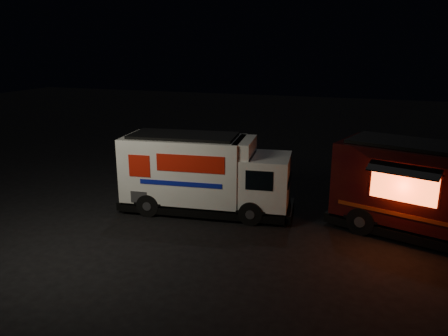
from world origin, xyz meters
TOP-DOWN VIEW (x-y plane):
  - ground at (0.00, 0.00)m, footprint 80.00×80.00m
  - white_truck at (0.11, 1.35)m, footprint 6.39×2.85m
  - red_truck at (7.62, 1.51)m, footprint 6.74×4.10m

SIDE VIEW (x-z plane):
  - ground at x=0.00m, z-range 0.00..0.00m
  - white_truck at x=0.11m, z-range 0.00..2.80m
  - red_truck at x=7.62m, z-range 0.00..2.95m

